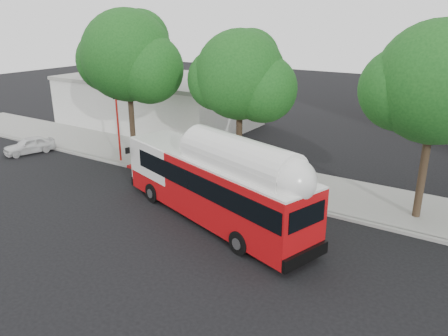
# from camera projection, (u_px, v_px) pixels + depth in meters

# --- Properties ---
(ground) EXTENTS (120.00, 120.00, 0.00)m
(ground) POSITION_uv_depth(u_px,v_px,m) (193.00, 219.00, 20.92)
(ground) COLOR black
(ground) RESTS_ON ground
(sidewalk) EXTENTS (60.00, 5.00, 0.15)m
(sidewalk) POSITION_uv_depth(u_px,v_px,m) (257.00, 177.00, 26.07)
(sidewalk) COLOR gray
(sidewalk) RESTS_ON ground
(curb_strip) EXTENTS (60.00, 0.30, 0.15)m
(curb_strip) POSITION_uv_depth(u_px,v_px,m) (235.00, 191.00, 24.00)
(curb_strip) COLOR gray
(curb_strip) RESTS_ON ground
(red_curb_segment) EXTENTS (10.00, 0.32, 0.16)m
(red_curb_segment) POSITION_uv_depth(u_px,v_px,m) (191.00, 181.00, 25.52)
(red_curb_segment) COLOR #A01112
(red_curb_segment) RESTS_ON ground
(street_tree_left) EXTENTS (6.67, 5.80, 9.74)m
(street_tree_left) POSITION_uv_depth(u_px,v_px,m) (134.00, 60.00, 27.49)
(street_tree_left) COLOR #2D2116
(street_tree_left) RESTS_ON ground
(street_tree_mid) EXTENTS (5.75, 5.00, 8.62)m
(street_tree_mid) POSITION_uv_depth(u_px,v_px,m) (247.00, 79.00, 24.09)
(street_tree_mid) COLOR #2D2116
(street_tree_mid) RESTS_ON ground
(street_tree_right) EXTENTS (6.21, 5.40, 9.18)m
(street_tree_right) POSITION_uv_depth(u_px,v_px,m) (447.00, 89.00, 18.72)
(street_tree_right) COLOR #2D2116
(street_tree_right) RESTS_ON ground
(low_commercial_bldg) EXTENTS (16.20, 10.20, 4.25)m
(low_commercial_bldg) POSITION_uv_depth(u_px,v_px,m) (159.00, 100.00, 38.46)
(low_commercial_bldg) COLOR silver
(low_commercial_bldg) RESTS_ON ground
(transit_bus) EXTENTS (12.16, 5.80, 3.58)m
(transit_bus) POSITION_uv_depth(u_px,v_px,m) (214.00, 188.00, 20.23)
(transit_bus) COLOR #B80C10
(transit_bus) RESTS_ON ground
(parked_car) EXTENTS (3.68, 2.37, 1.16)m
(parked_car) POSITION_uv_depth(u_px,v_px,m) (29.00, 145.00, 30.77)
(parked_car) COLOR silver
(parked_car) RESTS_ON ground
(signal_pole) EXTENTS (0.13, 0.43, 4.51)m
(signal_pole) POSITION_uv_depth(u_px,v_px,m) (118.00, 128.00, 28.23)
(signal_pole) COLOR red
(signal_pole) RESTS_ON ground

